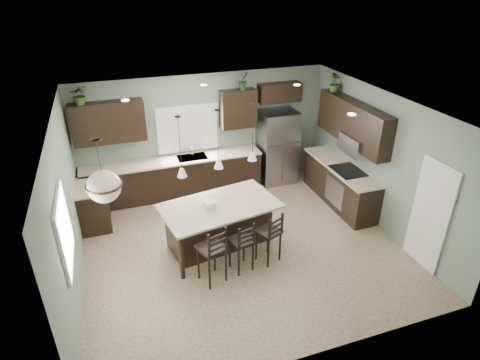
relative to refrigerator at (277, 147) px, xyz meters
name	(u,v)px	position (x,y,z in m)	size (l,w,h in m)	color
ground	(242,245)	(-1.77, -2.38, -0.93)	(6.00, 6.00, 0.00)	#9E8466
pantry_door	(430,216)	(1.20, -3.93, 0.09)	(0.04, 0.82, 2.04)	white
window_back	(188,128)	(-2.17, 0.36, 0.62)	(1.35, 0.02, 1.00)	white
window_left	(63,231)	(-4.76, -3.18, 0.62)	(0.02, 1.10, 1.00)	white
left_return_cabs	(94,207)	(-4.47, -0.68, -0.48)	(0.60, 0.90, 0.90)	black
left_return_countertop	(91,187)	(-4.45, -0.68, -0.01)	(0.66, 0.96, 0.04)	#C7B796
back_lower_cabs	(175,178)	(-2.62, 0.07, -0.48)	(4.20, 0.60, 0.90)	black
back_countertop	(173,160)	(-2.62, 0.05, -0.01)	(4.20, 0.66, 0.04)	#C7B796
sink_inset	(192,157)	(-2.17, 0.05, 0.01)	(0.70, 0.45, 0.01)	gray
faucet	(192,152)	(-2.17, 0.02, 0.16)	(0.02, 0.02, 0.28)	silver
back_upper_left	(108,122)	(-3.92, 0.20, 1.02)	(1.55, 0.34, 0.90)	black
back_upper_right	(238,109)	(-0.97, 0.20, 1.02)	(0.85, 0.34, 0.90)	black
fridge_header	(279,93)	(0.08, 0.20, 1.32)	(1.05, 0.34, 0.45)	black
right_lower_cabs	(339,185)	(0.93, -1.50, -0.48)	(0.60, 2.35, 0.90)	black
right_countertop	(341,167)	(0.91, -1.50, -0.01)	(0.66, 2.35, 0.04)	#C7B796
cooktop	(348,171)	(0.91, -1.78, 0.02)	(0.58, 0.75, 0.02)	black
wall_oven_front	(334,192)	(0.62, -1.78, -0.48)	(0.01, 0.72, 0.60)	gray
right_upper_cabs	(353,123)	(1.06, -1.50, 1.02)	(0.34, 2.35, 0.90)	black
microwave	(355,145)	(1.01, -1.78, 0.62)	(0.40, 0.75, 0.40)	gray
refrigerator	(277,147)	(0.00, 0.00, 0.00)	(0.90, 0.74, 1.85)	gray
kitchen_island	(220,225)	(-2.16, -2.23, -0.46)	(2.17, 1.23, 0.92)	black
serving_dish	(210,204)	(-2.36, -2.26, 0.07)	(0.24, 0.24, 0.14)	silver
bar_stool_left	(212,254)	(-2.59, -3.15, -0.35)	(0.42, 0.42, 1.14)	black
bar_stool_center	(241,246)	(-2.01, -3.03, -0.41)	(0.38, 0.38, 1.03)	black
bar_stool_right	(268,237)	(-1.45, -2.96, -0.40)	(0.39, 0.39, 1.05)	black
pendant_left	(180,147)	(-2.85, -2.35, 1.32)	(0.17, 0.17, 1.10)	white
pendant_center	(218,140)	(-2.16, -2.23, 1.32)	(0.17, 0.17, 1.10)	silver
pendant_right	(253,133)	(-1.47, -2.11, 1.32)	(0.17, 0.17, 1.10)	white
chandelier	(101,171)	(-4.11, -2.98, 1.38)	(0.53, 0.53, 1.00)	beige
plant_back_left	(80,95)	(-4.39, 0.17, 1.68)	(0.37, 0.32, 0.41)	#315625
plant_back_right	(244,81)	(-0.84, 0.17, 1.69)	(0.24, 0.19, 0.43)	#2C471F
plant_right_wall	(335,83)	(1.03, -0.67, 1.69)	(0.24, 0.24, 0.43)	#2D5525
room_shell	(242,168)	(-1.77, -2.38, 0.77)	(6.00, 6.00, 6.00)	slate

